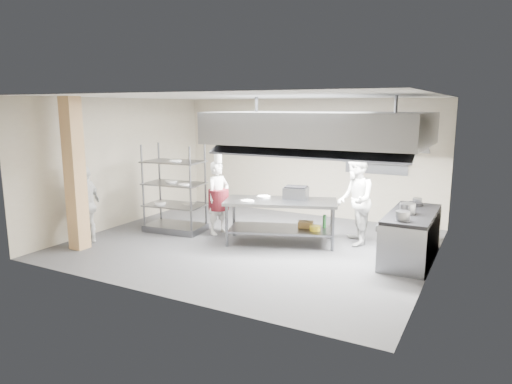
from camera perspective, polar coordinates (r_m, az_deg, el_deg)
The scene contains 23 objects.
floor at distance 9.55m, azimuth -0.53°, elevation -6.44°, with size 7.00×7.00×0.00m, color #343436.
ceiling at distance 9.13m, azimuth -0.57°, elevation 11.86°, with size 7.00×7.00×0.00m, color silver.
wall_back at distance 11.92m, azimuth 6.36°, elevation 4.30°, with size 7.00×7.00×0.00m, color tan.
wall_left at distance 11.30m, azimuth -16.37°, elevation 3.59°, with size 6.00×6.00×0.00m, color tan.
wall_right at distance 8.17m, azimuth 21.56°, elevation 0.69°, with size 6.00×6.00×0.00m, color tan.
column at distance 9.58m, azimuth -21.70°, elevation 2.06°, with size 0.30×0.30×3.00m, color tan.
exhaust_hood at distance 8.97m, azimuth 8.07°, elevation 7.95°, with size 4.00×2.50×0.60m, color gray.
hood_strip_a at distance 9.33m, azimuth 2.79°, elevation 6.17°, with size 1.60×0.12×0.04m, color white.
hood_strip_b at distance 8.72m, azimuth 13.60°, elevation 5.57°, with size 1.60×0.12×0.04m, color white.
wall_shelf at distance 11.23m, azimuth 14.63°, elevation 3.63°, with size 1.50×0.28×0.04m, color gray.
island at distance 9.48m, azimuth 3.09°, elevation -3.73°, with size 2.28×0.95×0.91m, color gray, non-canonical shape.
island_worktop at distance 9.38m, azimuth 3.12°, elevation -1.22°, with size 2.28×0.95×0.06m, color gray.
island_undershelf at distance 9.52m, azimuth 3.08°, elevation -4.64°, with size 2.10×0.85×0.04m, color slate.
pass_rack at distance 10.44m, azimuth -10.16°, elevation 0.46°, with size 1.32×0.77×1.98m, color gray, non-canonical shape.
cooking_range at distance 8.94m, azimuth 18.78°, elevation -5.42°, with size 0.80×2.00×0.84m, color slate.
range_top at distance 8.83m, azimuth 18.96°, elevation -2.61°, with size 0.78×1.96×0.06m, color black.
chef_head at distance 10.14m, azimuth -4.72°, elevation -0.75°, with size 0.59×0.39×1.62m, color silver.
chef_line at distance 9.52m, azimuth 12.30°, elevation -1.02°, with size 0.90×0.70×1.84m, color white.
chef_plating at distance 9.98m, azimuth -20.43°, elevation -1.52°, with size 0.96×0.40×1.64m, color white.
griddle at distance 9.54m, azimuth 5.00°, elevation -0.13°, with size 0.49×0.38×0.24m, color slate.
wicker_basket at distance 9.58m, azimuth 6.23°, elevation -4.06°, with size 0.30×0.21×0.13m, color olive.
stockpot at distance 8.68m, azimuth 18.42°, elevation -1.96°, with size 0.28×0.28×0.19m, color gray.
plate_stack at distance 10.50m, azimuth -10.10°, elevation -1.46°, with size 0.28×0.28×0.05m, color white.
Camera 1 is at (4.36, -8.02, 2.81)m, focal length 32.00 mm.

